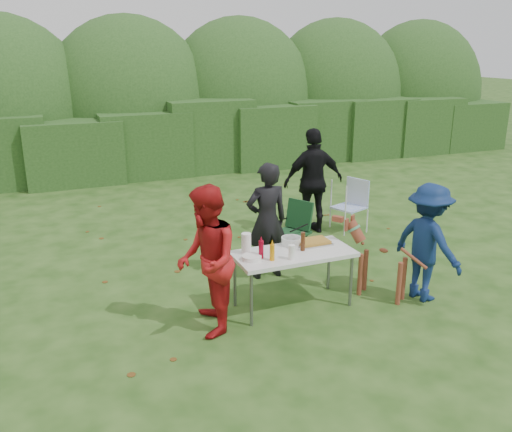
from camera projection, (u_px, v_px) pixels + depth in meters
name	position (u px, v px, depth m)	size (l,w,h in m)	color
ground	(274.00, 311.00, 6.82)	(80.00, 80.00, 0.00)	#1E4211
hedge_row	(144.00, 142.00, 13.61)	(22.00, 1.40, 1.70)	#23471C
shrub_backdrop	(130.00, 105.00, 14.79)	(20.00, 2.60, 3.20)	#3D6628
folding_table	(293.00, 256.00, 6.75)	(1.50, 0.70, 0.74)	silver
person_cook	(267.00, 221.00, 7.59)	(0.61, 0.40, 1.68)	black
person_red_jacket	(207.00, 261.00, 6.10)	(0.85, 0.66, 1.74)	#AB1416
person_black_puffy	(313.00, 181.00, 9.41)	(1.08, 0.45, 1.85)	black
child	(428.00, 243.00, 6.94)	(1.00, 0.58, 1.55)	#0E224F
dog	(383.00, 262.00, 7.05)	(1.05, 0.42, 1.00)	brown
camping_chair	(292.00, 230.00, 8.45)	(0.55, 0.55, 0.88)	#163F1F
lawn_chair	(349.00, 205.00, 9.65)	(0.54, 0.54, 0.92)	#4C74D4
food_tray	(313.00, 243.00, 6.99)	(0.45, 0.30, 0.02)	#B7B7BA
focaccia_bread	(313.00, 241.00, 6.98)	(0.40, 0.26, 0.04)	#AE7B2A
mustard_bottle	(272.00, 252.00, 6.44)	(0.06, 0.06, 0.20)	orange
ketchup_bottle	(261.00, 249.00, 6.51)	(0.06, 0.06, 0.22)	maroon
beer_bottle	(303.00, 241.00, 6.74)	(0.06, 0.06, 0.24)	#47230F
paper_towel_roll	(246.00, 243.00, 6.65)	(0.12, 0.12, 0.26)	white
cup_stack	(292.00, 252.00, 6.47)	(0.08, 0.08, 0.18)	white
pasta_bowl	(291.00, 241.00, 6.96)	(0.26, 0.26, 0.10)	silver
plate_stack	(252.00, 258.00, 6.49)	(0.24, 0.24, 0.05)	white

